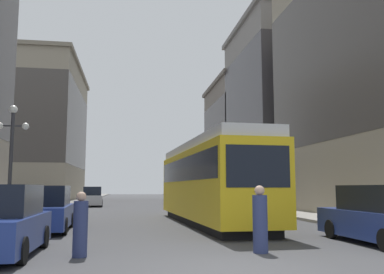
# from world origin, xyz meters

# --- Properties ---
(ground_plane) EXTENTS (200.00, 200.00, 0.00)m
(ground_plane) POSITION_xyz_m (0.00, 0.00, 0.00)
(ground_plane) COLOR #424244
(sidewalk_left) EXTENTS (2.58, 120.00, 0.15)m
(sidewalk_left) POSITION_xyz_m (-8.11, 40.00, 0.07)
(sidewalk_left) COLOR gray
(sidewalk_left) RESTS_ON ground
(sidewalk_right) EXTENTS (2.58, 120.00, 0.15)m
(sidewalk_right) POSITION_xyz_m (8.11, 40.00, 0.07)
(sidewalk_right) COLOR gray
(sidewalk_right) RESTS_ON ground
(streetcar) EXTENTS (3.27, 13.68, 3.89)m
(streetcar) POSITION_xyz_m (1.60, 11.03, 2.10)
(streetcar) COLOR black
(streetcar) RESTS_ON ground
(transit_bus) EXTENTS (2.85, 12.13, 3.45)m
(transit_bus) POSITION_xyz_m (5.36, 25.55, 1.95)
(transit_bus) COLOR black
(transit_bus) RESTS_ON ground
(parked_car_left_near) EXTENTS (2.08, 4.91, 1.82)m
(parked_car_left_near) POSITION_xyz_m (-5.52, 8.85, 0.84)
(parked_car_left_near) COLOR black
(parked_car_left_near) RESTS_ON ground
(parked_car_left_mid) EXTENTS (2.08, 4.49, 1.82)m
(parked_car_left_mid) POSITION_xyz_m (-5.52, 31.00, 0.84)
(parked_car_left_mid) COLOR black
(parked_car_left_mid) RESTS_ON ground
(parked_car_right_far) EXTENTS (1.90, 4.98, 1.82)m
(parked_car_right_far) POSITION_xyz_m (5.52, 3.26, 0.84)
(parked_car_right_far) COLOR black
(parked_car_right_far) RESTS_ON ground
(parked_car_left_far) EXTENTS (1.93, 4.46, 1.82)m
(parked_car_left_far) POSITION_xyz_m (-5.52, 2.70, 0.84)
(parked_car_left_far) COLOR black
(parked_car_left_far) RESTS_ON ground
(pedestrian_crossing_near) EXTENTS (0.40, 0.40, 1.80)m
(pedestrian_crossing_near) POSITION_xyz_m (1.26, 2.20, 0.84)
(pedestrian_crossing_near) COLOR navy
(pedestrian_crossing_near) RESTS_ON ground
(pedestrian_crossing_far) EXTENTS (0.37, 0.37, 1.64)m
(pedestrian_crossing_far) POSITION_xyz_m (-3.47, 2.23, 0.76)
(pedestrian_crossing_far) COLOR navy
(pedestrian_crossing_far) RESTS_ON ground
(lamp_post_left_near) EXTENTS (1.41, 0.36, 5.25)m
(lamp_post_left_near) POSITION_xyz_m (-7.42, 10.43, 3.61)
(lamp_post_left_near) COLOR #333338
(lamp_post_left_near) RESTS_ON sidewalk_left
(building_left_midblock) EXTENTS (16.20, 22.98, 18.79)m
(building_left_midblock) POSITION_xyz_m (-17.20, 51.43, 9.65)
(building_left_midblock) COLOR gray
(building_left_midblock) RESTS_ON ground
(building_right_midblock) EXTENTS (12.31, 15.10, 16.29)m
(building_right_midblock) POSITION_xyz_m (15.25, 46.90, 8.36)
(building_right_midblock) COLOR slate
(building_right_midblock) RESTS_ON ground
(building_right_far) EXTENTS (14.97, 14.82, 19.39)m
(building_right_far) POSITION_xyz_m (16.58, 32.98, 9.96)
(building_right_far) COLOR gray
(building_right_far) RESTS_ON ground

